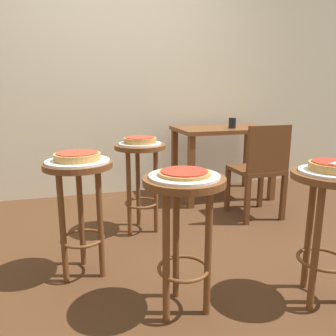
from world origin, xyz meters
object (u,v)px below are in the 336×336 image
Objects in this scene: stool_leftside at (80,192)px; pizza_leftside at (77,156)px; serving_plate_foreground at (333,172)px; stool_rear at (141,167)px; pizza_rear at (140,140)px; cup_near_edge at (232,123)px; stool_middle at (184,214)px; pizza_foreground at (333,166)px; stool_foreground at (329,207)px; dining_table at (223,139)px; serving_plate_rear at (140,144)px; wooden_chair at (260,168)px; pizza_middle at (184,173)px; serving_plate_middle at (184,176)px; serving_plate_leftside at (78,161)px.

pizza_leftside reaches higher than stool_leftside.
serving_plate_foreground is 1.41m from stool_rear.
pizza_rear is (0.48, 0.56, -0.00)m from pizza_leftside.
serving_plate_foreground is 1.78m from cup_near_edge.
pizza_rear is (-0.00, 1.06, 0.22)m from stool_middle.
pizza_foreground is 1.38m from pizza_leftside.
serving_plate_foreground is 1.38m from pizza_leftside.
stool_foreground is at bearing -57.52° from pizza_rear.
stool_leftside is 0.22m from pizza_leftside.
pizza_foreground is at bearing -45.00° from serving_plate_foreground.
pizza_foreground is at bearing -57.52° from stool_rear.
serving_plate_foreground is 0.33× the size of dining_table.
stool_leftside is (-1.23, 0.63, -0.19)m from serving_plate_foreground.
serving_plate_foreground and serving_plate_rear have the same top height.
serving_plate_rear is at bearing 90.18° from stool_middle.
serving_plate_rear is at bearing 122.48° from pizza_foreground.
pizza_rear is at bearing 179.59° from wooden_chair.
pizza_foreground is 0.33× the size of stool_middle.
pizza_leftside is 0.77m from stool_rear.
stool_middle is at bearing -89.82° from stool_rear.
serving_plate_rear is at bearing 90.18° from pizza_middle.
serving_plate_rear reaches higher than stool_middle.
serving_plate_middle is 0.70m from serving_plate_leftside.
stool_foreground is 1.40m from pizza_leftside.
serving_plate_middle is 3.23× the size of cup_near_edge.
stool_leftside is 1.95m from dining_table.
cup_near_edge reaches higher than pizza_rear.
serving_plate_leftside reaches higher than stool_leftside.
stool_rear is at bearing 49.17° from serving_plate_leftside.
wooden_chair is at bearing 19.47° from stool_leftside.
pizza_leftside is (-0.48, 0.51, 0.22)m from stool_middle.
pizza_foreground is 0.69× the size of serving_plate_middle.
wooden_chair is (1.07, -0.01, -0.26)m from serving_plate_rear.
cup_near_edge is (1.07, 1.63, 0.07)m from pizza_middle.
serving_plate_leftside is at bearing 133.69° from serving_plate_middle.
serving_plate_foreground is at bearing -26.93° from pizza_leftside.
pizza_foreground is 1.40m from pizza_rear.
pizza_leftside is 2.52× the size of cup_near_edge.
wooden_chair is (0.04, -0.69, -0.16)m from dining_table.
pizza_middle is at bearing 170.91° from serving_plate_foreground.
pizza_rear is (-0.00, 1.06, 0.03)m from serving_plate_middle.
dining_table reaches higher than serving_plate_foreground.
pizza_leftside is 1.96m from dining_table.
serving_plate_leftside is at bearing 14.04° from stool_leftside.
wooden_chair is at bearing 74.88° from stool_foreground.
cup_near_edge reaches higher than stool_rear.
serving_plate_middle reaches higher than stool_middle.
stool_leftside is at bearing -160.53° from wooden_chair.
pizza_middle is (0.00, 0.00, 0.02)m from serving_plate_middle.
pizza_leftside is 0.27× the size of dining_table.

